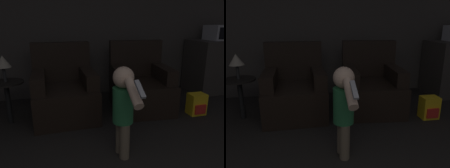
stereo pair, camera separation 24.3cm
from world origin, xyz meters
TOP-DOWN VIEW (x-y plane):
  - wall_back at (0.00, 4.50)m, footprint 8.40×0.05m
  - armchair_left at (-0.12, 3.66)m, footprint 0.81×0.87m
  - armchair_right at (0.96, 3.66)m, footprint 0.87×0.93m
  - person_toddler at (0.35, 2.57)m, footprint 0.19×0.60m
  - toy_backpack at (1.63, 3.22)m, footprint 0.23×0.19m
  - side_table at (-0.81, 3.60)m, footprint 0.42×0.42m
  - lamp at (-0.81, 3.60)m, footprint 0.18×0.18m

SIDE VIEW (x-z plane):
  - toy_backpack at x=1.63m, z-range 0.00..0.29m
  - armchair_left at x=-0.12m, z-range -0.15..0.81m
  - armchair_right at x=0.96m, z-range -0.15..0.81m
  - side_table at x=-0.81m, z-range 0.17..0.70m
  - person_toddler at x=0.35m, z-range 0.08..0.95m
  - lamp at x=-0.81m, z-range 0.62..0.94m
  - wall_back at x=0.00m, z-range 0.00..2.60m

